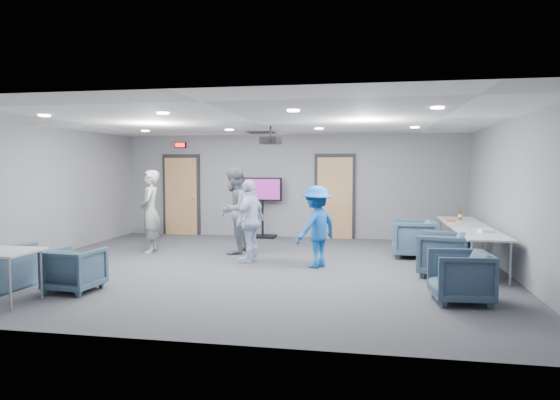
% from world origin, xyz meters
% --- Properties ---
extents(floor, '(9.00, 9.00, 0.00)m').
position_xyz_m(floor, '(0.00, 0.00, 0.00)').
color(floor, '#3A3D42').
rests_on(floor, ground).
extents(ceiling, '(9.00, 9.00, 0.00)m').
position_xyz_m(ceiling, '(0.00, 0.00, 2.70)').
color(ceiling, silver).
rests_on(ceiling, wall_back).
extents(wall_back, '(9.00, 0.02, 2.70)m').
position_xyz_m(wall_back, '(0.00, 4.00, 1.35)').
color(wall_back, slate).
rests_on(wall_back, floor).
extents(wall_front, '(9.00, 0.02, 2.70)m').
position_xyz_m(wall_front, '(0.00, -4.00, 1.35)').
color(wall_front, slate).
rests_on(wall_front, floor).
extents(wall_left, '(0.02, 8.00, 2.70)m').
position_xyz_m(wall_left, '(-4.50, 0.00, 1.35)').
color(wall_left, slate).
rests_on(wall_left, floor).
extents(wall_right, '(0.02, 8.00, 2.70)m').
position_xyz_m(wall_right, '(4.50, 0.00, 1.35)').
color(wall_right, slate).
rests_on(wall_right, floor).
extents(door_left, '(1.06, 0.17, 2.24)m').
position_xyz_m(door_left, '(-3.00, 3.95, 1.07)').
color(door_left, black).
rests_on(door_left, wall_back).
extents(door_right, '(1.06, 0.17, 2.24)m').
position_xyz_m(door_right, '(1.20, 3.95, 1.07)').
color(door_right, black).
rests_on(door_right, wall_back).
extents(exit_sign, '(0.32, 0.08, 0.16)m').
position_xyz_m(exit_sign, '(-3.00, 3.93, 2.45)').
color(exit_sign, black).
rests_on(exit_sign, wall_back).
extents(hvac_diffuser, '(0.60, 0.60, 0.03)m').
position_xyz_m(hvac_diffuser, '(-0.50, 2.80, 2.69)').
color(hvac_diffuser, black).
rests_on(hvac_diffuser, ceiling).
extents(downlights, '(6.18, 3.78, 0.02)m').
position_xyz_m(downlights, '(0.00, 0.00, 2.68)').
color(downlights, white).
rests_on(downlights, ceiling).
extents(person_a, '(0.59, 0.75, 1.80)m').
position_xyz_m(person_a, '(-2.59, 1.09, 0.90)').
color(person_a, gray).
rests_on(person_a, floor).
extents(person_b, '(0.84, 1.00, 1.85)m').
position_xyz_m(person_b, '(-0.77, 1.34, 0.93)').
color(person_b, slate).
rests_on(person_b, floor).
extents(person_c, '(0.65, 1.03, 1.62)m').
position_xyz_m(person_c, '(-0.20, 0.47, 0.81)').
color(person_c, silver).
rests_on(person_c, floor).
extents(person_d, '(1.02, 1.13, 1.52)m').
position_xyz_m(person_d, '(1.13, 0.19, 0.76)').
color(person_d, '#1955A7').
rests_on(person_d, floor).
extents(chair_right_a, '(0.88, 0.86, 0.78)m').
position_xyz_m(chair_right_a, '(2.99, 1.57, 0.39)').
color(chair_right_a, '#3E566C').
rests_on(chair_right_a, floor).
extents(chair_right_b, '(0.99, 0.97, 0.75)m').
position_xyz_m(chair_right_b, '(3.35, -0.16, 0.38)').
color(chair_right_b, '#3E566C').
rests_on(chair_right_b, floor).
extents(chair_right_c, '(0.85, 0.83, 0.72)m').
position_xyz_m(chair_right_c, '(3.35, -1.83, 0.36)').
color(chair_right_c, '#374B60').
rests_on(chair_right_c, floor).
extents(chair_front_a, '(0.76, 0.78, 0.66)m').
position_xyz_m(chair_front_a, '(-2.27, -2.23, 0.33)').
color(chair_front_a, '#3D566A').
rests_on(chair_front_a, floor).
extents(table_right_a, '(0.77, 1.85, 0.73)m').
position_xyz_m(table_right_a, '(4.00, 1.99, 0.69)').
color(table_right_a, silver).
rests_on(table_right_a, floor).
extents(table_right_b, '(0.74, 1.78, 0.73)m').
position_xyz_m(table_right_b, '(4.00, 0.09, 0.68)').
color(table_right_b, silver).
rests_on(table_right_b, floor).
extents(bottle_right, '(0.07, 0.07, 0.28)m').
position_xyz_m(bottle_right, '(4.00, 2.15, 0.83)').
color(bottle_right, '#57310E').
rests_on(bottle_right, table_right_a).
extents(snack_box, '(0.18, 0.12, 0.04)m').
position_xyz_m(snack_box, '(3.76, 1.74, 0.75)').
color(snack_box, '#B7512D').
rests_on(snack_box, table_right_a).
extents(wrapper, '(0.27, 0.22, 0.06)m').
position_xyz_m(wrapper, '(4.11, 0.17, 0.76)').
color(wrapper, white).
rests_on(wrapper, table_right_b).
extents(tv_stand, '(1.03, 0.49, 1.58)m').
position_xyz_m(tv_stand, '(-0.67, 3.75, 0.89)').
color(tv_stand, black).
rests_on(tv_stand, floor).
extents(projector, '(0.42, 0.39, 0.36)m').
position_xyz_m(projector, '(0.11, 0.93, 2.40)').
color(projector, black).
rests_on(projector, ceiling).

